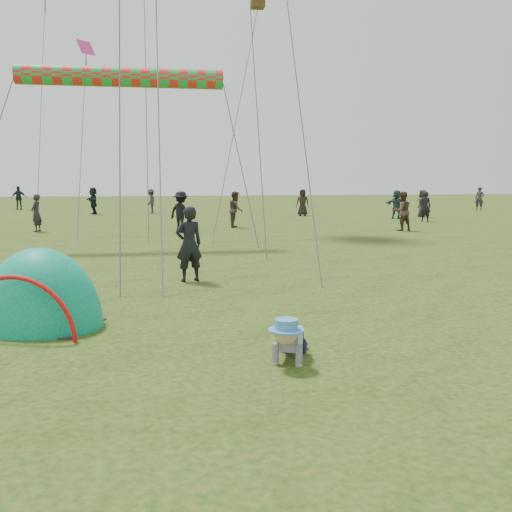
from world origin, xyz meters
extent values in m
plane|color=#15390C|center=(0.00, 0.00, 0.00)|extent=(140.00, 140.00, 0.00)
ellipsoid|color=#007566|center=(-3.02, 2.47, 0.00)|extent=(2.32, 2.11, 2.47)
imported|color=black|center=(-0.57, 6.05, 0.84)|extent=(0.70, 0.56, 1.67)
imported|color=#2B2C34|center=(21.41, 31.22, 0.83)|extent=(0.73, 0.69, 1.67)
imported|color=#453129|center=(9.23, 16.96, 0.86)|extent=(0.93, 0.79, 1.71)
imported|color=#2C2D34|center=(-1.78, 31.61, 0.80)|extent=(0.82, 1.14, 1.59)
imported|color=black|center=(7.42, 27.47, 0.82)|extent=(0.94, 0.81, 1.63)
imported|color=black|center=(-5.40, 31.19, 0.86)|extent=(1.04, 1.67, 1.72)
imported|color=black|center=(12.66, 21.78, 0.80)|extent=(0.68, 0.57, 1.59)
imported|color=#3F302A|center=(2.30, 19.92, 0.84)|extent=(0.75, 0.90, 1.68)
imported|color=#1D2A30|center=(-11.41, 37.72, 0.86)|extent=(1.08, 0.70, 1.72)
imported|color=black|center=(-0.32, 17.81, 0.87)|extent=(1.27, 1.23, 1.74)
imported|color=#312421|center=(14.19, 25.29, 0.81)|extent=(0.56, 0.82, 1.62)
imported|color=#2C3E4C|center=(12.04, 24.03, 0.82)|extent=(1.32, 1.49, 1.64)
imported|color=#25242B|center=(-6.43, 19.11, 0.80)|extent=(0.52, 0.67, 1.61)
cylinder|color=red|center=(-2.34, 13.32, 5.59)|extent=(6.67, 0.64, 0.64)
plane|color=#D73792|center=(-4.18, 19.72, 7.84)|extent=(0.78, 0.78, 0.64)
camera|label=1|loc=(-1.18, -6.54, 2.28)|focal=40.00mm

